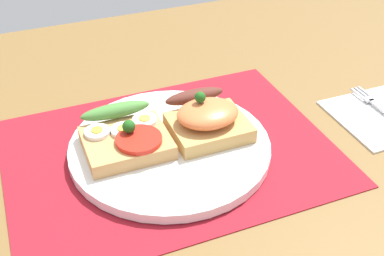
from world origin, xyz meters
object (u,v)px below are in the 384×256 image
Objects in this scene: plate at (170,147)px; napkin at (381,115)px; sandwich_salmon at (206,117)px; sandwich_egg_tomato at (126,136)px.

plate reaches higher than napkin.
sandwich_salmon is 0.75× the size of napkin.
sandwich_egg_tomato reaches higher than plate.
plate is 5.92cm from sandwich_salmon.
napkin is (24.89, -4.27, -3.33)cm from sandwich_salmon.
sandwich_salmon reaches higher than napkin.
sandwich_salmon reaches higher than sandwich_egg_tomato.
sandwich_egg_tomato is 0.79× the size of napkin.
sandwich_salmon reaches higher than plate.
sandwich_egg_tomato is at bearing 171.93° from napkin.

